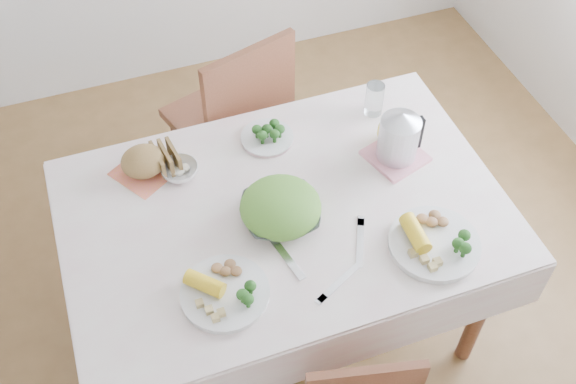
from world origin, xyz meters
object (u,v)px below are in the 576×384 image
object	(u,v)px
dinner_plate_left	(225,293)
electric_kettle	(399,134)
salad_bowl	(281,213)
dining_table	(285,272)
yellow_mug	(392,134)
chair_far	(227,121)
dinner_plate_right	(434,244)

from	to	relation	value
dinner_plate_left	electric_kettle	world-z (taller)	electric_kettle
salad_bowl	dining_table	bearing A→B (deg)	54.93
dinner_plate_left	salad_bowl	bearing A→B (deg)	40.85
dining_table	yellow_mug	world-z (taller)	yellow_mug
dinner_plate_left	electric_kettle	distance (m)	0.83
chair_far	dinner_plate_right	size ratio (longest dim) A/B	3.26
chair_far	dinner_plate_left	world-z (taller)	chair_far
chair_far	dinner_plate_right	bearing A→B (deg)	92.44
dinner_plate_left	electric_kettle	bearing A→B (deg)	25.36
dining_table	dinner_plate_left	bearing A→B (deg)	-137.46
chair_far	salad_bowl	xyz separation A→B (m)	(-0.03, -0.83, 0.33)
electric_kettle	dinner_plate_left	bearing A→B (deg)	-136.40
salad_bowl	electric_kettle	world-z (taller)	electric_kettle
yellow_mug	dinner_plate_right	bearing A→B (deg)	-98.43
dining_table	electric_kettle	bearing A→B (deg)	11.21
chair_far	salad_bowl	bearing A→B (deg)	70.18
dining_table	dinner_plate_left	distance (m)	0.56
salad_bowl	dinner_plate_right	distance (m)	0.51
salad_bowl	dinner_plate_right	world-z (taller)	salad_bowl
chair_far	dinner_plate_right	xyz separation A→B (m)	(0.40, -1.10, 0.31)
dining_table	salad_bowl	xyz separation A→B (m)	(-0.03, -0.04, 0.42)
dinner_plate_right	dining_table	bearing A→B (deg)	142.43
dining_table	yellow_mug	distance (m)	0.66
dining_table	dinner_plate_left	xyz separation A→B (m)	(-0.29, -0.26, 0.40)
dining_table	dinner_plate_right	size ratio (longest dim) A/B	4.64
salad_bowl	electric_kettle	xyz separation A→B (m)	(0.49, 0.13, 0.09)
dinner_plate_left	yellow_mug	size ratio (longest dim) A/B	2.56
chair_far	yellow_mug	xyz separation A→B (m)	(0.47, -0.62, 0.34)
dinner_plate_left	yellow_mug	bearing A→B (deg)	29.38
dining_table	chair_far	world-z (taller)	chair_far
dining_table	salad_bowl	world-z (taller)	salad_bowl
dining_table	chair_far	size ratio (longest dim) A/B	1.43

